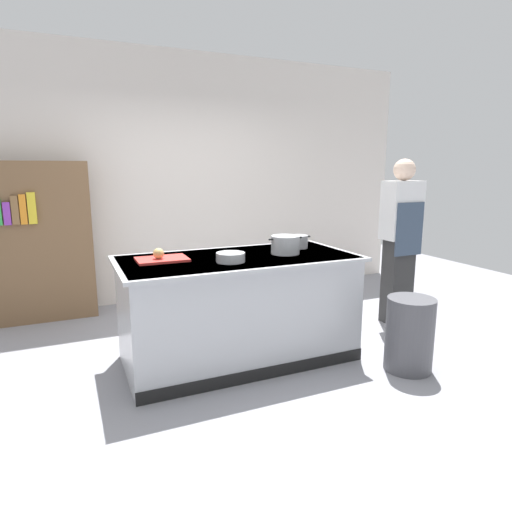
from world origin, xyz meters
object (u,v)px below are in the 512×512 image
onion (159,253)px  mixing_bowl (231,257)px  sauce_pan (298,242)px  stock_pot (285,245)px  person_chef (400,238)px  bookshelf (37,242)px  trash_bin (409,334)px

onion → mixing_bowl: size_ratio=0.38×
sauce_pan → mixing_bowl: bearing=-157.5°
stock_pot → mixing_bowl: bearing=-167.0°
person_chef → onion: bearing=93.4°
stock_pot → sauce_pan: 0.31m
sauce_pan → bookshelf: (-2.25, 1.64, -0.11)m
onion → mixing_bowl: (0.51, -0.25, -0.03)m
onion → person_chef: 2.53m
mixing_bowl → stock_pot: bearing=13.0°
person_chef → bookshelf: 3.83m
bookshelf → mixing_bowl: bearing=-53.4°
stock_pot → bookshelf: (-2.01, 1.83, -0.13)m
onion → sauce_pan: size_ratio=0.36×
bookshelf → person_chef: bearing=-25.0°
onion → sauce_pan: (1.30, 0.08, -0.00)m
mixing_bowl → person_chef: person_chef is taller
onion → sauce_pan: bearing=3.3°
trash_bin → bookshelf: (-2.77, 2.56, 0.55)m
sauce_pan → mixing_bowl: size_ratio=1.06×
onion → person_chef: person_chef is taller
stock_pot → trash_bin: (0.77, -0.72, -0.68)m
sauce_pan → mixing_bowl: sauce_pan is taller
sauce_pan → person_chef: person_chef is taller
sauce_pan → bookshelf: 2.78m
onion → trash_bin: onion is taller
sauce_pan → mixing_bowl: 0.86m
trash_bin → person_chef: person_chef is taller
person_chef → sauce_pan: bearing=92.1°
trash_bin → bookshelf: 3.81m
onion → mixing_bowl: bearing=-26.0°
person_chef → bookshelf: bearing=66.3°
onion → mixing_bowl: 0.57m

